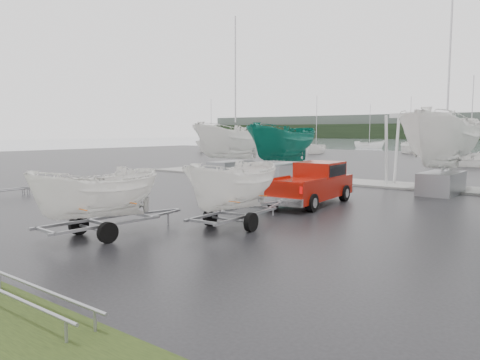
# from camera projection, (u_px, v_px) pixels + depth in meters

# --- Properties ---
(ground_plane) EXTENTS (120.00, 120.00, 0.00)m
(ground_plane) POSITION_uv_depth(u_px,v_px,m) (186.00, 208.00, 19.00)
(ground_plane) COLOR black
(ground_plane) RESTS_ON ground
(dock) EXTENTS (30.00, 3.00, 0.12)m
(dock) POSITION_uv_depth(u_px,v_px,m) (333.00, 181.00, 29.16)
(dock) COLOR gray
(dock) RESTS_ON ground
(pickup_truck) EXTENTS (2.30, 5.47, 1.78)m
(pickup_truck) POSITION_uv_depth(u_px,v_px,m) (314.00, 182.00, 20.23)
(pickup_truck) COLOR maroon
(pickup_truck) RESTS_ON ground
(trailer_hitched) EXTENTS (1.84, 3.68, 4.98)m
(trailer_hitched) POSITION_uv_depth(u_px,v_px,m) (233.00, 145.00, 14.95)
(trailer_hitched) COLOR gray
(trailer_hitched) RESTS_ON ground
(trailer_parked) EXTENTS (1.82, 3.67, 4.69)m
(trailer_parked) POSITION_uv_depth(u_px,v_px,m) (96.00, 151.00, 13.54)
(trailer_parked) COLOR gray
(trailer_parked) RESTS_ON ground
(boat_hoist) EXTENTS (3.30, 2.18, 4.12)m
(boat_hoist) POSITION_uv_depth(u_px,v_px,m) (419.00, 139.00, 25.72)
(boat_hoist) COLOR silver
(boat_hoist) RESTS_ON ground
(keelboat_0) EXTENTS (2.54, 3.20, 10.72)m
(keelboat_0) POSITION_uv_depth(u_px,v_px,m) (231.00, 117.00, 31.24)
(keelboat_0) COLOR gray
(keelboat_0) RESTS_ON ground
(keelboat_1) EXTENTS (2.46, 3.20, 7.64)m
(keelboat_1) POSITION_uv_depth(u_px,v_px,m) (283.00, 119.00, 28.93)
(keelboat_1) COLOR gray
(keelboat_1) RESTS_ON ground
(keelboat_2) EXTENTS (2.99, 3.20, 11.17)m
(keelboat_2) POSITION_uv_depth(u_px,v_px,m) (445.00, 98.00, 22.83)
(keelboat_2) COLOR gray
(keelboat_2) RESTS_ON ground
(mast_rack_0) EXTENTS (0.56, 6.50, 0.06)m
(mast_rack_0) POSITION_uv_depth(u_px,v_px,m) (80.00, 183.00, 25.28)
(mast_rack_0) COLOR gray
(mast_rack_0) RESTS_ON ground
(moored_boat_0) EXTENTS (2.53, 2.57, 10.83)m
(moored_boat_0) POSITION_uv_depth(u_px,v_px,m) (316.00, 153.00, 65.28)
(moored_boat_0) COLOR white
(moored_boat_0) RESTS_ON ground
(moored_boat_1) EXTENTS (3.25, 3.28, 11.21)m
(moored_boat_1) POSITION_uv_depth(u_px,v_px,m) (409.00, 153.00, 66.93)
(moored_boat_1) COLOR white
(moored_boat_1) RESTS_ON ground
(moored_boat_2) EXTENTS (2.84, 2.77, 11.45)m
(moored_boat_2) POSITION_uv_depth(u_px,v_px,m) (469.00, 166.00, 41.56)
(moored_boat_2) COLOR white
(moored_boat_2) RESTS_ON ground
(moored_boat_4) EXTENTS (2.36, 2.30, 10.87)m
(moored_boat_4) POSITION_uv_depth(u_px,v_px,m) (369.00, 148.00, 86.05)
(moored_boat_4) COLOR white
(moored_boat_4) RESTS_ON ground
(moored_boat_7) EXTENTS (3.31, 3.37, 11.71)m
(moored_boat_7) POSITION_uv_depth(u_px,v_px,m) (211.00, 151.00, 72.12)
(moored_boat_7) COLOR white
(moored_boat_7) RESTS_ON ground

